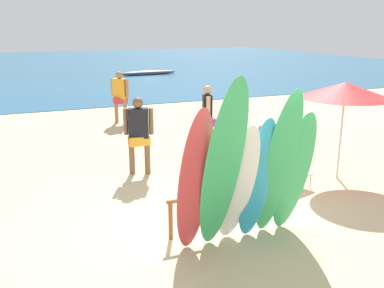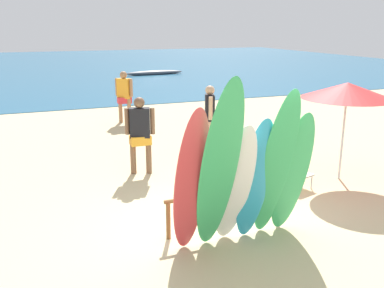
# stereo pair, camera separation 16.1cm
# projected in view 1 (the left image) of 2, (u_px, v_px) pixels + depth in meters

# --- Properties ---
(ground) EXTENTS (60.00, 60.00, 0.00)m
(ground) POSITION_uv_depth(u_px,v_px,m) (89.00, 98.00, 19.57)
(ground) COLOR #D3BC8C
(ocean_water) EXTENTS (60.00, 40.00, 0.02)m
(ocean_water) POSITION_uv_depth(u_px,v_px,m) (55.00, 66.00, 35.09)
(ocean_water) COLOR #235B7F
(ocean_water) RESTS_ON ground
(surfboard_rack) EXTENTS (2.06, 0.07, 0.66)m
(surfboard_rack) POSITION_uv_depth(u_px,v_px,m) (227.00, 201.00, 6.94)
(surfboard_rack) COLOR brown
(surfboard_rack) RESTS_ON ground
(surfboard_red_0) EXTENTS (0.49, 0.73, 2.27)m
(surfboard_red_0) POSITION_uv_depth(u_px,v_px,m) (194.00, 184.00, 5.88)
(surfboard_red_0) COLOR #D13D42
(surfboard_red_0) RESTS_ON ground
(surfboard_green_1) EXTENTS (0.59, 1.07, 2.68)m
(surfboard_green_1) POSITION_uv_depth(u_px,v_px,m) (222.00, 170.00, 5.81)
(surfboard_green_1) COLOR #38B266
(surfboard_green_1) RESTS_ON ground
(surfboard_white_2) EXTENTS (0.57, 0.83, 1.99)m
(surfboard_white_2) POSITION_uv_depth(u_px,v_px,m) (238.00, 186.00, 6.20)
(surfboard_white_2) COLOR white
(surfboard_white_2) RESTS_ON ground
(surfboard_teal_3) EXTENTS (0.51, 0.61, 2.03)m
(surfboard_teal_3) POSITION_uv_depth(u_px,v_px,m) (257.00, 181.00, 6.35)
(surfboard_teal_3) COLOR #289EC6
(surfboard_teal_3) RESTS_ON ground
(surfboard_green_4) EXTENTS (0.56, 0.90, 2.44)m
(surfboard_green_4) POSITION_uv_depth(u_px,v_px,m) (278.00, 166.00, 6.34)
(surfboard_green_4) COLOR #38B266
(surfboard_green_4) RESTS_ON ground
(surfboard_green_5) EXTENTS (0.57, 0.68, 2.07)m
(surfboard_green_5) POSITION_uv_depth(u_px,v_px,m) (294.00, 174.00, 6.58)
(surfboard_green_5) COLOR #38B266
(surfboard_green_5) RESTS_ON ground
(beachgoer_by_water) EXTENTS (0.63, 0.35, 1.73)m
(beachgoer_by_water) POSITION_uv_depth(u_px,v_px,m) (139.00, 131.00, 9.41)
(beachgoer_by_water) COLOR brown
(beachgoer_by_water) RESTS_ON ground
(beachgoer_near_rack) EXTENTS (0.50, 0.49, 1.75)m
(beachgoer_near_rack) POSITION_uv_depth(u_px,v_px,m) (120.00, 94.00, 14.36)
(beachgoer_near_rack) COLOR #9E704C
(beachgoer_near_rack) RESTS_ON ground
(beachgoer_photographing) EXTENTS (0.45, 0.63, 1.75)m
(beachgoer_photographing) POSITION_uv_depth(u_px,v_px,m) (207.00, 114.00, 11.10)
(beachgoer_photographing) COLOR tan
(beachgoer_photographing) RESTS_ON ground
(beach_chair_red) EXTENTS (0.70, 0.81, 0.82)m
(beach_chair_red) POSITION_uv_depth(u_px,v_px,m) (269.00, 142.00, 10.66)
(beach_chair_red) COLOR #B7B7BC
(beach_chair_red) RESTS_ON ground
(beach_chair_blue) EXTENTS (0.69, 0.86, 0.79)m
(beach_chair_blue) POSITION_uv_depth(u_px,v_px,m) (290.00, 166.00, 8.89)
(beach_chair_blue) COLOR #B7B7BC
(beach_chair_blue) RESTS_ON ground
(beach_umbrella) EXTENTS (1.89, 1.89, 2.10)m
(beach_umbrella) POSITION_uv_depth(u_px,v_px,m) (345.00, 90.00, 8.91)
(beach_umbrella) COLOR silver
(beach_umbrella) RESTS_ON ground
(distant_boat) EXTENTS (3.98, 0.83, 0.32)m
(distant_boat) POSITION_uv_depth(u_px,v_px,m) (148.00, 73.00, 28.59)
(distant_boat) COLOR #4C515B
(distant_boat) RESTS_ON ground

